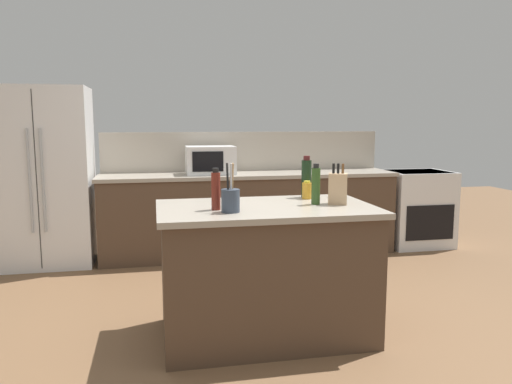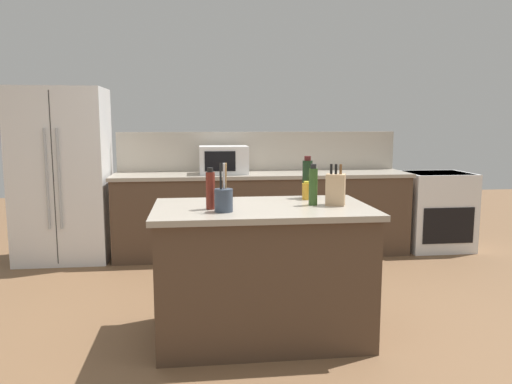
% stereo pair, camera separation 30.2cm
% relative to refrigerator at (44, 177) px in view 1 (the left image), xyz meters
% --- Properties ---
extents(ground_plane, '(14.00, 14.00, 0.00)m').
position_rel_refrigerator_xyz_m(ground_plane, '(1.90, -2.25, -0.94)').
color(ground_plane, brown).
extents(back_counter_run, '(3.36, 0.66, 0.94)m').
position_rel_refrigerator_xyz_m(back_counter_run, '(2.20, -0.05, -0.47)').
color(back_counter_run, '#4C3828').
rests_on(back_counter_run, ground_plane).
extents(wall_backsplash, '(3.32, 0.03, 0.46)m').
position_rel_refrigerator_xyz_m(wall_backsplash, '(2.20, 0.27, 0.23)').
color(wall_backsplash, '#B2A899').
rests_on(wall_backsplash, back_counter_run).
extents(kitchen_island, '(1.50, 0.90, 0.94)m').
position_rel_refrigerator_xyz_m(kitchen_island, '(1.90, -2.25, -0.47)').
color(kitchen_island, '#4C3828').
rests_on(kitchen_island, ground_plane).
extents(refrigerator, '(0.97, 0.75, 1.88)m').
position_rel_refrigerator_xyz_m(refrigerator, '(0.00, 0.00, 0.00)').
color(refrigerator, white).
rests_on(refrigerator, ground_plane).
extents(range_oven, '(0.76, 0.65, 0.92)m').
position_rel_refrigerator_xyz_m(range_oven, '(4.30, -0.05, -0.47)').
color(range_oven, white).
rests_on(range_oven, ground_plane).
extents(microwave, '(0.54, 0.39, 0.31)m').
position_rel_refrigerator_xyz_m(microwave, '(1.76, -0.05, 0.15)').
color(microwave, white).
rests_on(microwave, back_counter_run).
extents(knife_block, '(0.16, 0.14, 0.29)m').
position_rel_refrigerator_xyz_m(knife_block, '(2.42, -2.27, 0.11)').
color(knife_block, tan).
rests_on(knife_block, kitchen_island).
extents(utensil_crock, '(0.12, 0.12, 0.32)m').
position_rel_refrigerator_xyz_m(utensil_crock, '(1.62, -2.43, 0.08)').
color(utensil_crock, '#333D4C').
rests_on(utensil_crock, kitchen_island).
extents(wine_bottle, '(0.08, 0.08, 0.32)m').
position_rel_refrigerator_xyz_m(wine_bottle, '(2.30, -1.91, 0.15)').
color(wine_bottle, black).
rests_on(wine_bottle, kitchen_island).
extents(olive_oil_bottle, '(0.06, 0.06, 0.29)m').
position_rel_refrigerator_xyz_m(olive_oil_bottle, '(2.26, -2.24, 0.14)').
color(olive_oil_bottle, '#2D4C1E').
rests_on(olive_oil_bottle, kitchen_island).
extents(spice_jar_oregano, '(0.05, 0.05, 0.10)m').
position_rel_refrigerator_xyz_m(spice_jar_oregano, '(2.51, -1.97, 0.04)').
color(spice_jar_oregano, '#567038').
rests_on(spice_jar_oregano, kitchen_island).
extents(vinegar_bottle, '(0.06, 0.06, 0.28)m').
position_rel_refrigerator_xyz_m(vinegar_bottle, '(1.54, -2.32, 0.13)').
color(vinegar_bottle, maroon).
rests_on(vinegar_bottle, kitchen_island).
extents(honey_jar, '(0.07, 0.07, 0.14)m').
position_rel_refrigerator_xyz_m(honey_jar, '(2.28, -1.99, 0.06)').
color(honey_jar, gold).
rests_on(honey_jar, kitchen_island).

